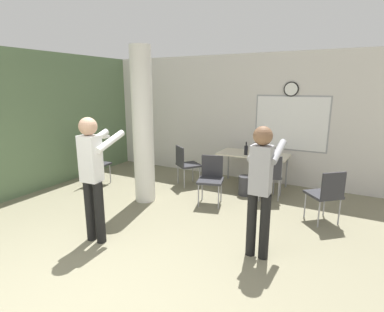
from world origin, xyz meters
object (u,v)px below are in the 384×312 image
Objects in this scene: folding_table at (253,156)px; chair_mid_room at (327,192)px; person_playing_front at (93,170)px; person_playing_side at (261,182)px; chair_by_left_wall at (95,161)px; chair_table_left at (186,163)px; bottle_on_table at (246,150)px; chair_table_front at (211,176)px; chair_table_right at (269,174)px.

chair_mid_room reaches higher than folding_table.
person_playing_front is 2.20m from person_playing_side.
chair_table_left is (1.80, 0.85, 0.00)m from chair_by_left_wall.
person_playing_side reaches higher than bottle_on_table.
folding_table is at bearing 142.33° from chair_mid_room.
bottle_on_table is 0.31× the size of chair_table_left.
chair_mid_room is 1.93m from chair_table_front.
chair_table_right is at bearing 36.84° from chair_table_front.
person_playing_front reaches higher than chair_mid_room.
chair_by_left_wall is (-2.99, -1.27, -0.32)m from bottle_on_table.
person_playing_front is at bearing -110.93° from folding_table.
chair_table_right is 1.78m from chair_table_left.
chair_mid_room is at bearing -37.67° from folding_table.
chair_table_left is at bearing -179.73° from chair_table_right.
chair_table_right is at bearing 13.46° from chair_by_left_wall.
person_playing_front is (-1.24, -3.24, 0.35)m from folding_table.
person_playing_side is at bearing -16.07° from chair_by_left_wall.
bottle_on_table is 0.31× the size of chair_table_right.
chair_table_front is 0.50× the size of person_playing_front.
folding_table is 1.64× the size of chair_by_left_wall.
chair_table_front is (-0.41, -1.24, -0.16)m from folding_table.
person_playing_front is at bearing -162.38° from person_playing_side.
person_playing_front is 1.04× the size of person_playing_side.
chair_table_front is 1.11m from chair_table_left.
chair_by_left_wall is 0.52× the size of person_playing_side.
person_playing_side is (3.95, -1.14, 0.47)m from chair_by_left_wall.
chair_table_front and chair_table_left have the same top height.
person_playing_side reaches higher than chair_by_left_wall.
chair_table_front is 1.89m from person_playing_side.
chair_table_left is 2.97m from person_playing_side.
chair_mid_room and chair_by_left_wall have the same top height.
bottle_on_table is 0.31× the size of chair_table_front.
bottle_on_table is 2.60m from person_playing_side.
chair_table_right is 0.52× the size of person_playing_side.
chair_table_right is 0.50× the size of person_playing_front.
chair_table_front is at bearing -143.16° from chair_table_right.
chair_mid_room is 1.00× the size of chair_table_left.
person_playing_front reaches higher than folding_table.
chair_by_left_wall is 4.14m from person_playing_side.
person_playing_front reaches higher than chair_table_right.
chair_table_left is 0.50× the size of person_playing_front.
person_playing_side is (2.16, -1.99, 0.47)m from chair_table_left.
chair_table_left is (-2.83, 0.59, 0.00)m from chair_mid_room.
folding_table is 0.86× the size of person_playing_side.
chair_table_front is 1.00× the size of chair_table_right.
chair_by_left_wall is (-4.63, -0.26, 0.00)m from chair_mid_room.
bottle_on_table is 0.16× the size of person_playing_front.
chair_table_right is (0.48, -0.58, -0.16)m from folding_table.
bottle_on_table is 3.28m from person_playing_front.
person_playing_side reaches higher than chair_table_left.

